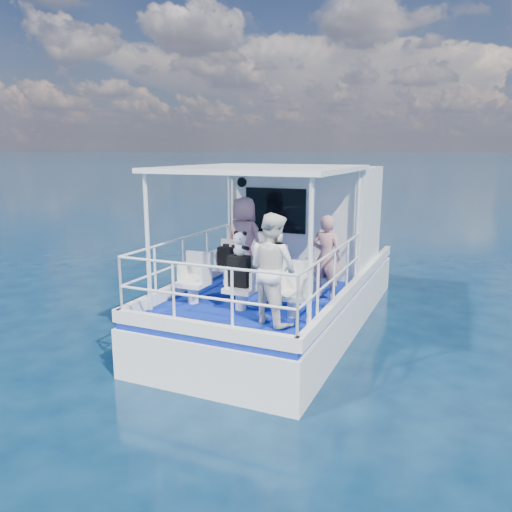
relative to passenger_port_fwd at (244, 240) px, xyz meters
The scene contains 20 objects.
ground 1.92m from the passenger_port_fwd, 33.68° to the right, with size 2000.00×2000.00×0.00m, color #071D37.
hull 1.95m from the passenger_port_fwd, 39.58° to the left, with size 3.00×7.00×1.60m, color white.
deck 1.24m from the passenger_port_fwd, 39.58° to the left, with size 2.90×6.90×0.10m, color navy.
cabin 1.99m from the passenger_port_fwd, 70.13° to the left, with size 2.85×2.00×2.20m, color white.
canopy 1.68m from the passenger_port_fwd, 43.98° to the right, with size 3.00×3.20×0.08m, color white.
canopy_posts 1.00m from the passenger_port_fwd, 46.11° to the right, with size 2.77×2.97×2.20m.
railings 1.27m from the passenger_port_fwd, 56.74° to the right, with size 2.84×3.59×1.00m, color white, non-canonical shape.
seat_port_fwd 0.73m from the passenger_port_fwd, 133.06° to the right, with size 0.48×0.46×0.38m, color silver.
seat_center_fwd 0.97m from the passenger_port_fwd, 20.19° to the right, with size 0.48×0.46×0.38m, color silver.
seat_stbd_fwd 1.72m from the passenger_port_fwd, ahead, with size 0.48×0.46×0.38m, color silver.
seat_port_aft 1.69m from the passenger_port_fwd, 98.47° to the right, with size 0.48×0.46×0.38m, color silver.
seat_center_aft 1.81m from the passenger_port_fwd, 66.58° to the right, with size 0.48×0.46×0.38m, color silver.
seat_stbd_aft 2.30m from the passenger_port_fwd, 44.57° to the right, with size 0.48×0.46×0.38m, color silver.
passenger_port_fwd is the anchor object (origin of this frame).
passenger_stbd_fwd 1.82m from the passenger_port_fwd, 13.45° to the right, with size 0.54×0.35×1.48m, color tan.
passenger_stbd_aft 2.37m from the passenger_port_fwd, 54.46° to the right, with size 0.81×0.63×1.67m, color white.
backpack_port 0.49m from the passenger_port_fwd, 124.26° to the right, with size 0.28×0.16×0.37m, color black.
backpack_center 1.67m from the passenger_port_fwd, 67.57° to the right, with size 0.34×0.19×0.51m, color black.
compact_camera 0.40m from the passenger_port_fwd, 124.38° to the right, with size 0.11×0.06×0.06m, color black.
panda 1.67m from the passenger_port_fwd, 66.71° to the right, with size 0.26×0.21×0.40m, color white, non-canonical shape.
Camera 1 is at (3.37, -8.14, 3.44)m, focal length 35.00 mm.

